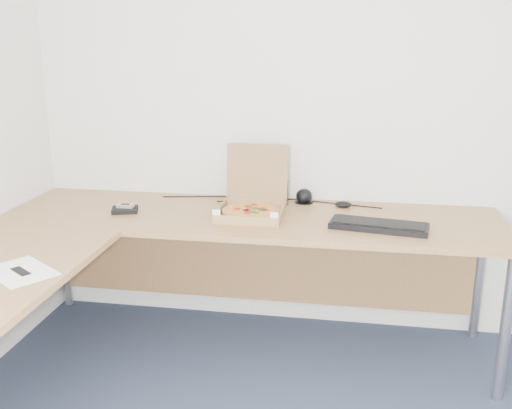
% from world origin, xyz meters
% --- Properties ---
extents(room_shell, '(3.50, 3.50, 2.50)m').
position_xyz_m(room_shell, '(0.00, 0.00, 1.25)').
color(room_shell, silver).
rests_on(room_shell, ground).
extents(desk, '(2.50, 2.20, 0.73)m').
position_xyz_m(desk, '(-0.82, 0.97, 0.70)').
color(desk, '#A07041').
rests_on(desk, ground).
extents(pizza_box, '(0.32, 0.38, 0.33)m').
position_xyz_m(pizza_box, '(-0.49, 1.40, 0.77)').
color(pizza_box, '#9F7649').
rests_on(pizza_box, desk).
extents(drinking_glass, '(0.07, 0.07, 0.13)m').
position_xyz_m(drinking_glass, '(-0.37, 1.62, 0.79)').
color(drinking_glass, silver).
rests_on(drinking_glass, desk).
extents(keyboard, '(0.47, 0.23, 0.03)m').
position_xyz_m(keyboard, '(0.13, 1.28, 0.74)').
color(keyboard, black).
rests_on(keyboard, desk).
extents(mouse, '(0.10, 0.08, 0.03)m').
position_xyz_m(mouse, '(-0.04, 1.61, 0.75)').
color(mouse, black).
rests_on(mouse, desk).
extents(wallet, '(0.16, 0.14, 0.02)m').
position_xyz_m(wallet, '(-1.14, 1.34, 0.74)').
color(wallet, black).
rests_on(wallet, desk).
extents(phone, '(0.08, 0.05, 0.02)m').
position_xyz_m(phone, '(-1.14, 1.35, 0.76)').
color(phone, '#B2B5BA').
rests_on(phone, wallet).
extents(paper_sheet, '(0.34, 0.32, 0.00)m').
position_xyz_m(paper_sheet, '(-1.24, 0.52, 0.73)').
color(paper_sheet, white).
rests_on(paper_sheet, desk).
extents(dome_speaker, '(0.10, 0.10, 0.08)m').
position_xyz_m(dome_speaker, '(-0.25, 1.67, 0.77)').
color(dome_speaker, black).
rests_on(dome_speaker, desk).
extents(cable_bundle, '(0.58, 0.12, 0.01)m').
position_xyz_m(cable_bundle, '(-0.46, 1.68, 0.73)').
color(cable_bundle, black).
rests_on(cable_bundle, desk).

